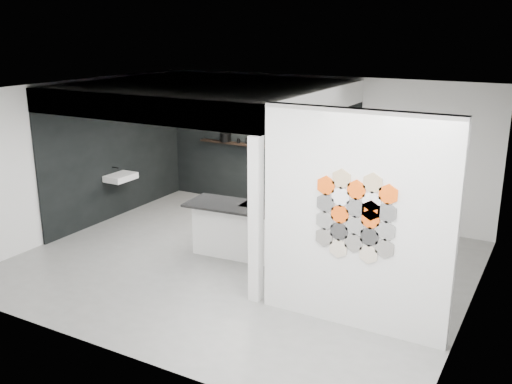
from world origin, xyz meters
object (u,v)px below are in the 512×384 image
object	(u,v)px
partition_panel	(355,222)
bottle_dark	(247,140)
kettle	(295,146)
wall_basin	(121,177)
glass_bowl	(321,150)
kitchen_island	(240,229)
glass_vase	(321,149)
utensil_cup	(238,141)
stockpot	(225,137)

from	to	relation	value
partition_panel	bottle_dark	bearing A→B (deg)	134.35
kettle	wall_basin	bearing A→B (deg)	-144.98
glass_bowl	wall_basin	bearing A→B (deg)	-148.65
kettle	kitchen_island	bearing A→B (deg)	-86.33
wall_basin	bottle_dark	bearing A→B (deg)	50.76
partition_panel	glass_vase	world-z (taller)	partition_panel
glass_bowl	utensil_cup	size ratio (longest dim) A/B	1.60
wall_basin	stockpot	distance (m)	2.43
utensil_cup	bottle_dark	bearing A→B (deg)	0.00
stockpot	glass_bowl	distance (m)	2.24
kettle	glass_vase	size ratio (longest dim) A/B	1.22
stockpot	wall_basin	bearing A→B (deg)	-119.22
partition_panel	glass_vase	size ratio (longest dim) A/B	21.77
wall_basin	kettle	size ratio (longest dim) A/B	3.83
partition_panel	stockpot	world-z (taller)	partition_panel
wall_basin	utensil_cup	bearing A→B (deg)	54.33
utensil_cup	wall_basin	bearing A→B (deg)	-125.67
stockpot	kettle	bearing A→B (deg)	0.00
stockpot	glass_vase	xyz separation A→B (m)	(2.23, 0.00, -0.03)
bottle_dark	utensil_cup	size ratio (longest dim) A/B	1.62
kettle	utensil_cup	distance (m)	1.34
kettle	glass_vase	world-z (taller)	kettle
partition_panel	kettle	world-z (taller)	partition_panel
kitchen_island	wall_basin	bearing A→B (deg)	165.87
kitchen_island	utensil_cup	size ratio (longest dim) A/B	19.92
partition_panel	wall_basin	bearing A→B (deg)	161.77
partition_panel	bottle_dark	world-z (taller)	partition_panel
partition_panel	wall_basin	xyz separation A→B (m)	(-5.46, 1.80, -0.55)
glass_bowl	bottle_dark	xyz separation A→B (m)	(-1.70, 0.00, 0.02)
stockpot	kitchen_island	bearing A→B (deg)	-53.83
wall_basin	kettle	xyz separation A→B (m)	(2.82, 2.07, 0.54)
kettle	glass_vase	bearing A→B (deg)	-1.23
partition_panel	glass_bowl	size ratio (longest dim) A/B	19.63
partition_panel	utensil_cup	xyz separation A→B (m)	(-3.98, 3.87, -0.04)
bottle_dark	utensil_cup	bearing A→B (deg)	180.00
glass_bowl	bottle_dark	world-z (taller)	bottle_dark
stockpot	glass_bowl	xyz separation A→B (m)	(2.23, 0.00, -0.04)
kitchen_island	glass_bowl	world-z (taller)	glass_bowl
kettle	utensil_cup	xyz separation A→B (m)	(-1.33, 0.00, -0.02)
kettle	bottle_dark	xyz separation A→B (m)	(-1.13, 0.00, 0.01)
stockpot	kettle	xyz separation A→B (m)	(1.66, 0.00, -0.03)
kettle	glass_vase	distance (m)	0.57
partition_panel	bottle_dark	distance (m)	5.40
glass_vase	bottle_dark	world-z (taller)	bottle_dark
kettle	utensil_cup	bearing A→B (deg)	178.77
wall_basin	stockpot	size ratio (longest dim) A/B	2.58
glass_bowl	kettle	bearing A→B (deg)	180.00
stockpot	glass_bowl	size ratio (longest dim) A/B	1.63
wall_basin	utensil_cup	distance (m)	2.59
wall_basin	stockpot	world-z (taller)	stockpot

